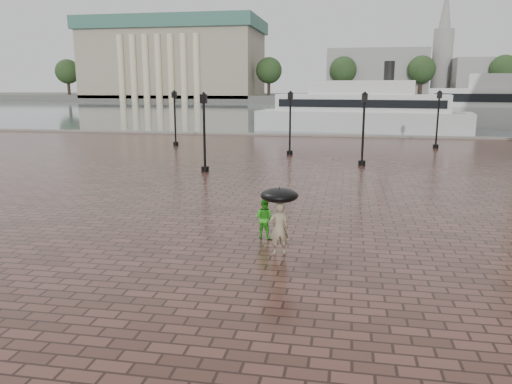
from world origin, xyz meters
TOP-DOWN VIEW (x-y plane):
  - ground at (0.00, 0.00)m, footprint 300.00×300.00m
  - harbour_water at (0.00, 92.00)m, footprint 240.00×240.00m
  - quay_edge at (0.00, 32.00)m, footprint 80.00×0.60m
  - far_shore at (0.00, 160.00)m, footprint 300.00×60.00m
  - museum at (-55.00, 144.61)m, footprint 57.00×32.50m
  - distant_skyline at (48.14, 150.00)m, footprint 102.50×22.00m
  - far_trees at (0.00, 138.00)m, footprint 188.00×8.00m
  - street_lamps at (-1.60, 17.60)m, footprint 21.44×14.44m
  - adult_pedestrian at (0.19, -3.62)m, footprint 0.66×0.55m
  - child_pedestrian at (-0.50, -2.08)m, footprint 0.76×0.67m
  - ferry_near at (3.42, 38.04)m, footprint 23.05×8.29m
  - umbrella at (0.19, -3.62)m, footprint 1.10×1.10m

SIDE VIEW (x-z plane):
  - ground at x=0.00m, z-range 0.00..0.00m
  - harbour_water at x=0.00m, z-range 0.00..0.00m
  - quay_edge at x=0.00m, z-range -0.15..0.15m
  - child_pedestrian at x=-0.50m, z-range 0.00..1.31m
  - adult_pedestrian at x=0.19m, z-range 0.00..1.57m
  - far_shore at x=0.00m, z-range 0.00..2.00m
  - umbrella at x=0.19m, z-range 1.22..2.32m
  - ferry_near at x=3.42m, z-range -1.47..5.92m
  - street_lamps at x=-1.60m, z-range 0.13..4.53m
  - far_trees at x=0.00m, z-range 2.67..16.17m
  - distant_skyline at x=48.14m, z-range -7.05..25.95m
  - museum at x=-55.00m, z-range 0.91..26.91m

